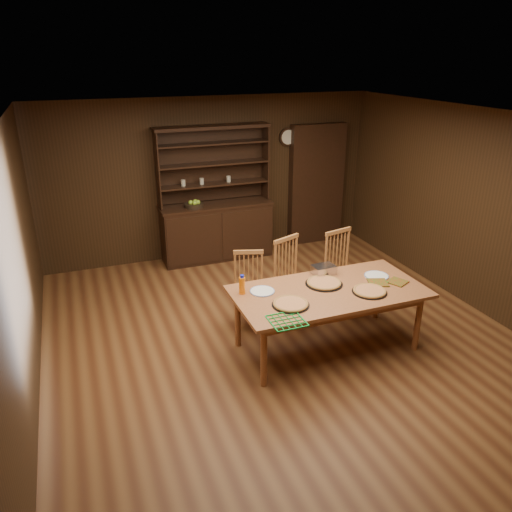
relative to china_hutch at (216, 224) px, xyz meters
name	(u,v)px	position (x,y,z in m)	size (l,w,h in m)	color
floor	(283,338)	(0.00, -2.75, -0.60)	(6.00, 6.00, 0.00)	brown
room_shell	(286,214)	(0.00, -2.75, 0.98)	(6.00, 6.00, 6.00)	silver
china_hutch	(216,224)	(0.00, 0.00, 0.00)	(1.84, 0.52, 2.17)	black
doorway	(316,185)	(1.90, 0.15, 0.45)	(1.00, 0.18, 2.10)	black
wall_clock	(288,137)	(1.35, 0.20, 1.30)	(0.30, 0.05, 0.30)	black
dining_table	(329,296)	(0.39, -3.12, 0.09)	(2.16, 1.08, 0.75)	#A7633A
chair_left	(249,286)	(-0.25, -2.24, -0.09)	(0.49, 0.48, 0.96)	#B4723D
chair_center	(291,276)	(0.31, -2.29, -0.02)	(0.57, 0.56, 1.08)	#B4723D
chair_right	(341,268)	(1.03, -2.30, -0.02)	(0.53, 0.52, 1.09)	#B4723D
pizza_left	(291,304)	(-0.16, -3.30, 0.17)	(0.40, 0.40, 0.04)	black
pizza_right	(370,291)	(0.79, -3.33, 0.17)	(0.39, 0.39, 0.04)	black
pizza_center	(324,283)	(0.41, -2.96, 0.17)	(0.43, 0.43, 0.04)	black
cooling_rack	(287,321)	(-0.34, -3.59, 0.16)	(0.33, 0.33, 0.02)	#0B992F
plate_left	(262,291)	(-0.33, -2.89, 0.16)	(0.28, 0.28, 0.02)	white
plate_right	(376,276)	(1.10, -3.00, 0.16)	(0.29, 0.29, 0.02)	white
foil_dish	(324,270)	(0.54, -2.70, 0.21)	(0.27, 0.19, 0.11)	white
juice_bottle	(242,285)	(-0.55, -2.85, 0.26)	(0.07, 0.07, 0.22)	orange
pot_holder_a	(397,282)	(1.23, -3.23, 0.16)	(0.20, 0.20, 0.02)	#A82413
pot_holder_b	(378,283)	(1.01, -3.16, 0.16)	(0.22, 0.22, 0.02)	#A82413
fruit_bowl	(194,205)	(-0.37, -0.07, 0.39)	(0.30, 0.30, 0.12)	black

